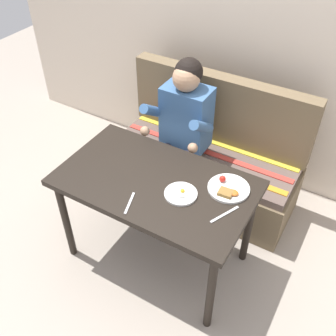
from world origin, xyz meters
TOP-DOWN VIEW (x-y plane):
  - ground_plane at (0.00, 0.00)m, footprint 8.00×8.00m
  - back_wall at (0.00, 1.27)m, footprint 4.40×0.10m
  - table at (0.00, 0.00)m, footprint 1.20×0.70m
  - couch at (0.00, 0.76)m, footprint 1.44×0.56m
  - person at (-0.15, 0.59)m, footprint 0.45×0.61m
  - plate_breakfast at (0.41, 0.15)m, footprint 0.25×0.25m
  - plate_eggs at (0.19, -0.03)m, footprint 0.19×0.19m
  - fork at (-0.03, -0.24)m, footprint 0.06×0.17m
  - knife at (0.47, -0.04)m, footprint 0.10×0.19m

SIDE VIEW (x-z plane):
  - ground_plane at x=0.00m, z-range 0.00..0.00m
  - couch at x=0.00m, z-range -0.17..0.83m
  - table at x=0.00m, z-range 0.28..1.01m
  - fork at x=-0.03m, z-range 0.73..0.73m
  - knife at x=0.47m, z-range 0.73..0.73m
  - plate_eggs at x=0.19m, z-range 0.72..0.76m
  - person at x=-0.15m, z-range 0.13..1.35m
  - plate_breakfast at x=0.41m, z-range 0.71..0.77m
  - back_wall at x=0.00m, z-range 0.00..2.60m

